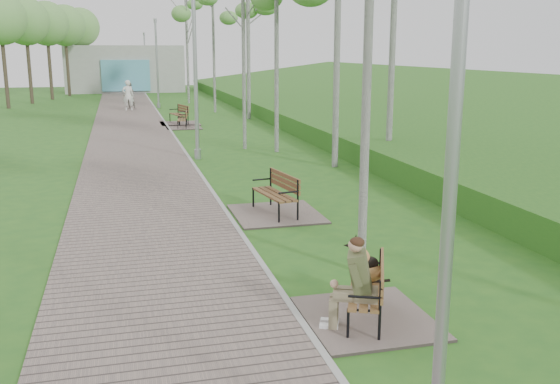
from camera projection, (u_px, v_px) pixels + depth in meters
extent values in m
plane|color=#275C1E|center=(320.00, 351.00, 7.72)|extent=(120.00, 120.00, 0.00)
cube|color=#6C5D57|center=(132.00, 133.00, 27.58)|extent=(3.50, 67.00, 0.04)
cube|color=#999993|center=(172.00, 132.00, 28.01)|extent=(0.10, 67.00, 0.05)
cube|color=#3C7522|center=(430.00, 128.00, 29.52)|extent=(14.00, 70.00, 1.60)
cube|color=#9E9E99|center=(125.00, 69.00, 55.05)|extent=(10.00, 5.00, 4.00)
cube|color=#529FB8|center=(126.00, 76.00, 52.70)|extent=(4.00, 0.20, 2.60)
cube|color=#6C5D57|center=(367.00, 318.00, 8.61)|extent=(1.70, 1.89, 0.04)
cube|color=brown|center=(365.00, 291.00, 8.51)|extent=(0.95, 1.47, 0.04)
cube|color=brown|center=(382.00, 274.00, 8.42)|extent=(0.60, 1.31, 0.31)
cube|color=#6C5D57|center=(276.00, 214.00, 14.07)|extent=(1.91, 2.12, 0.04)
cube|color=brown|center=(274.00, 194.00, 13.96)|extent=(0.73, 1.65, 0.04)
cube|color=brown|center=(284.00, 181.00, 14.00)|extent=(0.31, 1.57, 0.35)
cube|color=#6C5D57|center=(183.00, 127.00, 29.69)|extent=(1.63, 1.81, 0.04)
cube|color=brown|center=(182.00, 119.00, 29.60)|extent=(0.58, 1.40, 0.04)
cube|color=brown|center=(186.00, 114.00, 29.57)|extent=(0.22, 1.35, 0.30)
cube|color=#6C5D57|center=(180.00, 124.00, 31.25)|extent=(1.90, 2.12, 0.04)
cube|color=brown|center=(179.00, 115.00, 31.14)|extent=(0.83, 1.65, 0.04)
cube|color=brown|center=(183.00, 109.00, 31.19)|extent=(0.41, 1.55, 0.35)
cylinder|color=#9B9EA3|center=(447.00, 245.00, 4.75)|extent=(0.11, 0.11, 4.38)
cylinder|color=#9B9EA3|center=(198.00, 154.00, 21.21)|extent=(0.23, 0.23, 0.34)
cylinder|color=#9B9EA3|center=(195.00, 75.00, 20.62)|extent=(0.14, 0.14, 5.67)
cylinder|color=#9B9EA3|center=(159.00, 105.00, 39.83)|extent=(0.21, 0.21, 0.32)
cylinder|color=#9B9EA3|center=(157.00, 65.00, 39.27)|extent=(0.13, 0.13, 5.34)
cylinder|color=#9B9EA3|center=(155.00, 21.00, 38.67)|extent=(0.19, 0.19, 0.27)
cylinder|color=#9B9EA3|center=(147.00, 91.00, 54.15)|extent=(0.20, 0.20, 0.29)
cylinder|color=#9B9EA3|center=(145.00, 64.00, 53.63)|extent=(0.12, 0.12, 4.89)
cylinder|color=#9B9EA3|center=(144.00, 34.00, 53.08)|extent=(0.18, 0.18, 0.24)
imported|color=silver|center=(128.00, 96.00, 37.65)|extent=(0.68, 0.45, 1.86)
imported|color=gray|center=(129.00, 96.00, 38.91)|extent=(0.96, 0.86, 1.63)
cylinder|color=silver|center=(368.00, 48.00, 9.64)|extent=(0.16, 0.16, 7.33)
cylinder|color=silver|center=(244.00, 49.00, 22.64)|extent=(0.15, 0.15, 7.32)
cylinder|color=silver|center=(277.00, 31.00, 21.77)|extent=(0.19, 0.19, 8.55)
cylinder|color=silver|center=(248.00, 43.00, 32.69)|extent=(0.18, 0.18, 7.96)
cylinder|color=silver|center=(214.00, 44.00, 36.32)|extent=(0.15, 0.15, 7.98)
cylinder|color=silver|center=(187.00, 47.00, 42.52)|extent=(0.15, 0.15, 7.57)
ellipsoid|color=#6FAC53|center=(186.00, 11.00, 41.98)|extent=(2.24, 2.24, 3.33)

